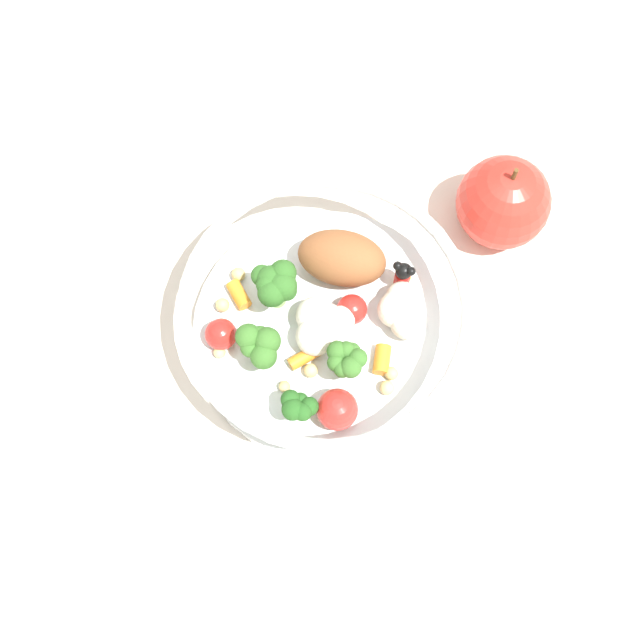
# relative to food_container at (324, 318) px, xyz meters

# --- Properties ---
(ground_plane) EXTENTS (2.40, 2.40, 0.00)m
(ground_plane) POSITION_rel_food_container_xyz_m (-0.00, 0.00, -0.03)
(ground_plane) COLOR silver
(food_container) EXTENTS (0.22, 0.22, 0.06)m
(food_container) POSITION_rel_food_container_xyz_m (0.00, 0.00, 0.00)
(food_container) COLOR white
(food_container) RESTS_ON ground_plane
(loose_apple) EXTENTS (0.08, 0.08, 0.09)m
(loose_apple) POSITION_rel_food_container_xyz_m (-0.07, -0.16, 0.01)
(loose_apple) COLOR red
(loose_apple) RESTS_ON ground_plane
(folded_napkin) EXTENTS (0.12, 0.14, 0.01)m
(folded_napkin) POSITION_rel_food_container_xyz_m (0.14, 0.17, -0.03)
(folded_napkin) COLOR white
(folded_napkin) RESTS_ON ground_plane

